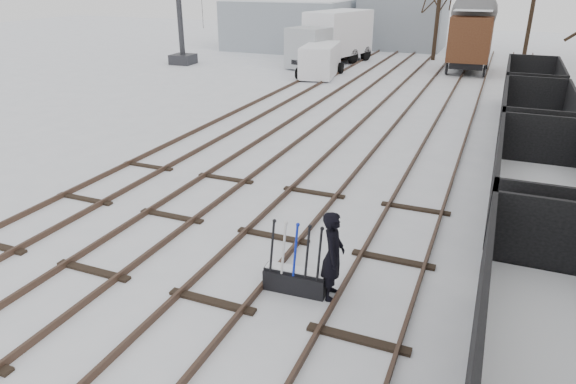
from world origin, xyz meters
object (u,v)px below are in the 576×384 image
box_van_wagon (472,35)px  lorry (332,37)px  freight_wagon_a (556,370)px  panel_van (320,60)px  worker (333,256)px  crane (183,34)px  ground_frame (296,279)px

box_van_wagon → lorry: (-9.43, -0.58, -0.46)m
freight_wagon_a → box_van_wagon: bearing=96.7°
freight_wagon_a → panel_van: (-12.14, 24.83, 0.14)m
worker → crane: crane is taller
ground_frame → box_van_wagon: size_ratio=0.28×
crane → ground_frame: bearing=-56.0°
box_van_wagon → crane: (-19.42, -4.47, -0.28)m
lorry → panel_van: (0.87, -4.90, -0.84)m
box_van_wagon → lorry: 9.46m
ground_frame → lorry: bearing=103.8°
worker → freight_wagon_a: 4.27m
panel_van → box_van_wagon: bearing=23.8°
ground_frame → worker: bearing=4.7°
ground_frame → worker: (0.75, 0.10, 0.66)m
box_van_wagon → panel_van: box_van_wagon is taller
freight_wagon_a → lorry: size_ratio=0.69×
box_van_wagon → crane: 19.93m
box_van_wagon → lorry: box_van_wagon is taller
ground_frame → panel_van: (-7.52, 23.13, 0.76)m
box_van_wagon → ground_frame: bearing=-92.8°
freight_wagon_a → panel_van: size_ratio=1.21×
ground_frame → worker: size_ratio=0.79×
ground_frame → box_van_wagon: 28.71m
panel_van → worker: bearing=-79.1°
ground_frame → lorry: (-8.39, 28.04, 1.60)m
box_van_wagon → crane: size_ratio=0.68×
lorry → panel_van: size_ratio=1.75×
worker → panel_van: (-8.27, 23.03, 0.10)m
ground_frame → box_van_wagon: (1.05, 28.62, 2.06)m
worker → lorry: 29.41m
box_van_wagon → panel_van: 10.25m
box_van_wagon → lorry: size_ratio=0.63×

